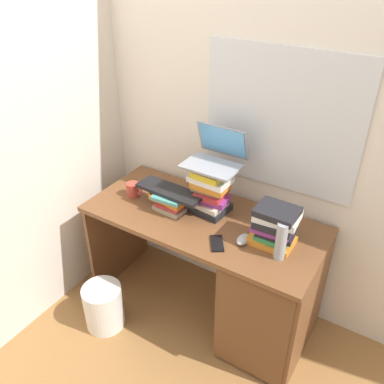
# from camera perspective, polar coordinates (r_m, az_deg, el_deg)

# --- Properties ---
(ground_plane) EXTENTS (6.00, 6.00, 0.00)m
(ground_plane) POSITION_cam_1_polar(r_m,az_deg,el_deg) (2.93, 1.35, -15.56)
(ground_plane) COLOR olive
(wall_back) EXTENTS (6.00, 0.06, 2.60)m
(wall_back) POSITION_cam_1_polar(r_m,az_deg,el_deg) (2.46, 6.22, 11.20)
(wall_back) COLOR silver
(wall_back) RESTS_ON ground
(wall_left) EXTENTS (0.05, 6.00, 2.60)m
(wall_left) POSITION_cam_1_polar(r_m,az_deg,el_deg) (2.70, -15.41, 12.19)
(wall_left) COLOR beige
(wall_left) RESTS_ON ground
(desk) EXTENTS (1.42, 0.63, 0.75)m
(desk) POSITION_cam_1_polar(r_m,az_deg,el_deg) (2.52, 8.43, -12.67)
(desk) COLOR brown
(desk) RESTS_ON ground
(book_stack_tall) EXTENTS (0.26, 0.21, 0.29)m
(book_stack_tall) POSITION_cam_1_polar(r_m,az_deg,el_deg) (2.42, 2.47, 0.20)
(book_stack_tall) COLOR black
(book_stack_tall) RESTS_ON desk
(book_stack_keyboard_riser) EXTENTS (0.24, 0.20, 0.11)m
(book_stack_keyboard_riser) POSITION_cam_1_polar(r_m,az_deg,el_deg) (2.48, -2.88, -1.14)
(book_stack_keyboard_riser) COLOR gray
(book_stack_keyboard_riser) RESTS_ON desk
(book_stack_side) EXTENTS (0.25, 0.20, 0.23)m
(book_stack_side) POSITION_cam_1_polar(r_m,az_deg,el_deg) (2.21, 11.42, -4.56)
(book_stack_side) COLOR orange
(book_stack_side) RESTS_ON desk
(laptop) EXTENTS (0.32, 0.28, 0.21)m
(laptop) POSITION_cam_1_polar(r_m,az_deg,el_deg) (2.36, 3.33, 5.06)
(laptop) COLOR gray
(laptop) RESTS_ON book_stack_tall
(keyboard) EXTENTS (0.43, 0.16, 0.02)m
(keyboard) POSITION_cam_1_polar(r_m,az_deg,el_deg) (2.45, -3.06, 0.16)
(keyboard) COLOR black
(keyboard) RESTS_ON book_stack_keyboard_riser
(computer_mouse) EXTENTS (0.06, 0.10, 0.04)m
(computer_mouse) POSITION_cam_1_polar(r_m,az_deg,el_deg) (2.26, 7.07, -6.52)
(computer_mouse) COLOR #A5A8AD
(computer_mouse) RESTS_ON desk
(mug) EXTENTS (0.12, 0.08, 0.09)m
(mug) POSITION_cam_1_polar(r_m,az_deg,el_deg) (2.63, -8.15, 0.34)
(mug) COLOR #B23F33
(mug) RESTS_ON desk
(water_bottle) EXTENTS (0.06, 0.06, 0.21)m
(water_bottle) POSITION_cam_1_polar(r_m,az_deg,el_deg) (2.13, 12.20, -6.66)
(water_bottle) COLOR #999EA5
(water_bottle) RESTS_ON desk
(cell_phone) EXTENTS (0.13, 0.15, 0.01)m
(cell_phone) POSITION_cam_1_polar(r_m,az_deg,el_deg) (2.24, 3.47, -7.10)
(cell_phone) COLOR black
(cell_phone) RESTS_ON desk
(wastebasket) EXTENTS (0.25, 0.25, 0.31)m
(wastebasket) POSITION_cam_1_polar(r_m,az_deg,el_deg) (2.79, -12.11, -15.20)
(wastebasket) COLOR silver
(wastebasket) RESTS_ON ground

